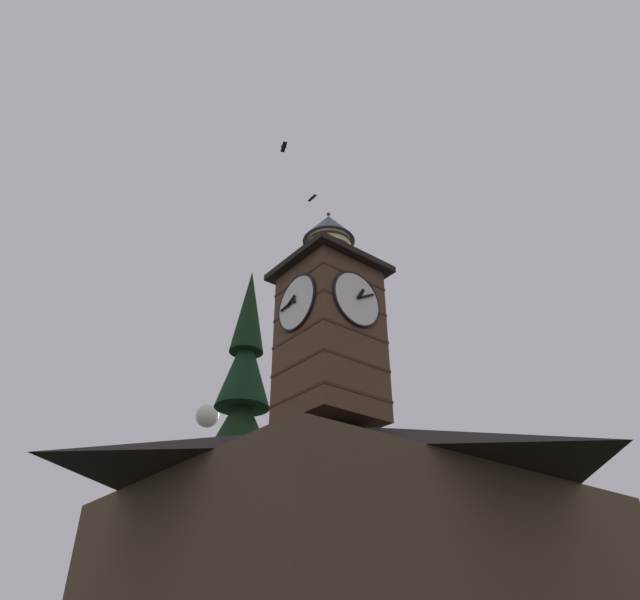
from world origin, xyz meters
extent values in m
cube|color=brown|center=(-0.42, -1.37, 2.27)|extent=(13.03, 11.93, 4.53)
pyramid|color=black|center=(-0.42, -1.37, 5.77)|extent=(13.63, 12.53, 2.46)
cube|color=brown|center=(0.16, -1.69, 10.01)|extent=(3.02, 3.02, 6.03)
cube|color=#3C291C|center=(0.16, -1.69, 7.72)|extent=(3.06, 3.06, 0.10)
cube|color=#3C291C|center=(0.16, -1.69, 8.85)|extent=(3.06, 3.06, 0.10)
cube|color=#3C291C|center=(0.16, -1.69, 9.98)|extent=(3.06, 3.06, 0.10)
cube|color=#3C291C|center=(0.16, -1.69, 11.11)|extent=(3.06, 3.06, 0.10)
cube|color=#3C291C|center=(0.16, -1.69, 12.24)|extent=(3.06, 3.06, 0.10)
cylinder|color=white|center=(0.16, -0.15, 11.26)|extent=(2.14, 0.10, 2.14)
torus|color=black|center=(0.16, -0.13, 11.26)|extent=(2.24, 0.10, 2.24)
cube|color=black|center=(0.02, -0.05, 11.49)|extent=(0.38, 0.04, 0.52)
cube|color=black|center=(-0.23, -0.05, 11.48)|extent=(0.80, 0.04, 0.50)
sphere|color=black|center=(0.16, -0.04, 11.26)|extent=(0.10, 0.10, 0.10)
cylinder|color=white|center=(1.70, -1.69, 11.26)|extent=(0.10, 2.14, 2.14)
torus|color=black|center=(1.72, -1.69, 11.26)|extent=(0.10, 2.24, 2.24)
cube|color=black|center=(1.80, -1.92, 11.40)|extent=(0.04, 0.52, 0.37)
cube|color=black|center=(1.80, -2.13, 11.31)|extent=(0.04, 0.88, 0.18)
sphere|color=black|center=(1.81, -1.69, 11.26)|extent=(0.10, 0.10, 0.10)
cube|color=black|center=(0.16, -1.69, 13.15)|extent=(3.72, 3.72, 0.25)
cylinder|color=beige|center=(0.16, -1.69, 14.00)|extent=(1.85, 1.85, 1.44)
cylinder|color=#2D2319|center=(0.16, -1.69, 13.46)|extent=(1.91, 1.91, 0.10)
cylinder|color=#2D2319|center=(0.16, -1.69, 13.82)|extent=(1.91, 1.91, 0.10)
cylinder|color=#2D2319|center=(0.16, -1.69, 14.18)|extent=(1.91, 1.91, 0.10)
cylinder|color=#2D2319|center=(0.16, -1.69, 14.54)|extent=(1.91, 1.91, 0.10)
cone|color=#424C5B|center=(0.16, -1.69, 15.40)|extent=(2.15, 2.15, 1.36)
sphere|color=#384251|center=(0.16, -1.69, 16.18)|extent=(0.16, 0.16, 0.16)
cone|color=black|center=(-0.47, -8.85, 3.68)|extent=(5.21, 5.21, 4.87)
cone|color=black|center=(-0.47, -8.85, 6.54)|extent=(4.32, 4.32, 4.96)
cone|color=black|center=(-0.47, -8.85, 8.75)|extent=(3.44, 3.44, 3.73)
cone|color=#14311D|center=(-0.47, -8.85, 11.77)|extent=(2.56, 2.56, 4.14)
cone|color=black|center=(-0.47, -8.85, 14.87)|extent=(1.68, 1.68, 4.70)
sphere|color=silver|center=(-10.21, -31.94, 17.41)|extent=(2.10, 2.10, 2.10)
ellipsoid|color=black|center=(1.17, -3.85, 21.29)|extent=(0.32, 0.26, 0.16)
cube|color=black|center=(1.10, -4.01, 21.29)|extent=(0.32, 0.39, 0.06)
cube|color=black|center=(1.23, -3.70, 21.29)|extent=(0.32, 0.39, 0.06)
ellipsoid|color=black|center=(-1.42, -4.89, 20.14)|extent=(0.19, 0.11, 0.11)
cube|color=black|center=(-1.41, -4.74, 20.14)|extent=(0.14, 0.31, 0.05)
cube|color=black|center=(-1.42, -5.05, 20.14)|extent=(0.14, 0.31, 0.05)
camera|label=1|loc=(11.64, 12.20, 1.30)|focal=30.51mm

